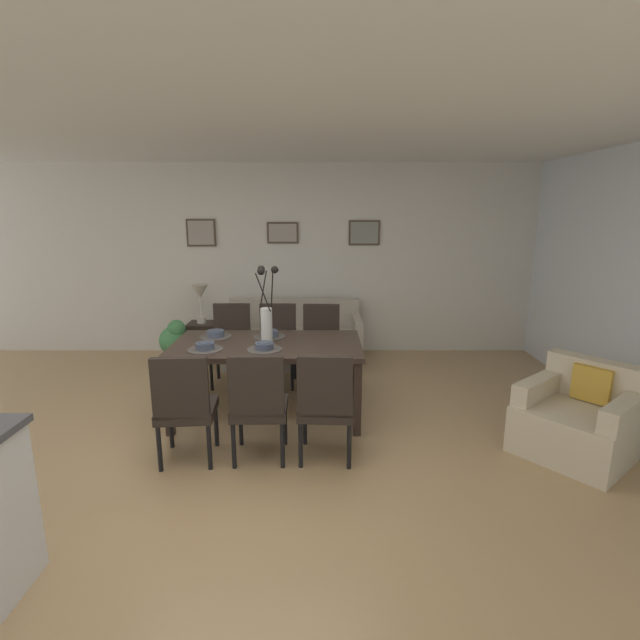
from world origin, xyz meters
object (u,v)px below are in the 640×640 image
(dining_chair_near_left, at_px, (184,403))
(table_lamp, at_px, (199,295))
(armchair, at_px, (577,420))
(potted_plant, at_px, (173,343))
(dining_chair_mid_right, at_px, (320,341))
(sofa, at_px, (292,341))
(centerpiece_vase, at_px, (265,314))
(bowl_far_left, at_px, (263,345))
(dining_chair_mid_left, at_px, (325,402))
(bowl_far_right, at_px, (268,333))
(framed_picture_left, at_px, (200,233))
(framed_picture_right, at_px, (363,233))
(framed_picture_center, at_px, (282,233))
(dining_chair_far_left, at_px, (257,402))
(dining_chair_near_right, at_px, (230,340))
(bowl_near_left, at_px, (204,345))
(bowl_near_right, at_px, (214,333))
(dining_table, at_px, (266,350))
(dining_chair_far_right, at_px, (276,340))
(side_table, at_px, (202,342))

(dining_chair_near_left, relative_size, table_lamp, 1.80)
(armchair, bearing_deg, potted_plant, 152.87)
(dining_chair_mid_right, distance_m, sofa, 0.93)
(dining_chair_mid_right, relative_size, centerpiece_vase, 1.25)
(dining_chair_mid_right, height_order, bowl_far_left, dining_chair_mid_right)
(dining_chair_mid_left, distance_m, bowl_far_right, 1.26)
(dining_chair_mid_right, xyz_separation_m, framed_picture_left, (-1.63, 1.30, 1.17))
(centerpiece_vase, bearing_deg, dining_chair_mid_right, 59.32)
(sofa, relative_size, armchair, 1.57)
(bowl_far_left, xyz_separation_m, potted_plant, (-1.30, 1.51, -0.41))
(dining_chair_mid_right, bearing_deg, centerpiece_vase, -120.68)
(bowl_far_right, bearing_deg, dining_chair_mid_left, -63.39)
(framed_picture_left, bearing_deg, framed_picture_right, 0.00)
(dining_chair_mid_right, bearing_deg, bowl_far_right, -128.43)
(framed_picture_right, bearing_deg, framed_picture_center, 180.00)
(dining_chair_far_left, height_order, framed_picture_right, framed_picture_right)
(framed_picture_right, bearing_deg, bowl_far_right, -119.62)
(dining_chair_near_right, relative_size, framed_picture_center, 2.16)
(bowl_far_left, relative_size, sofa, 0.10)
(bowl_near_left, height_order, bowl_far_right, same)
(bowl_near_right, relative_size, sofa, 0.10)
(dining_table, bearing_deg, dining_chair_far_right, 89.19)
(dining_chair_near_left, relative_size, bowl_near_left, 5.41)
(dining_chair_near_left, xyz_separation_m, dining_chair_mid_right, (1.07, 1.79, 0.00))
(bowl_near_left, bearing_deg, dining_chair_near_left, -90.74)
(sofa, xyz_separation_m, side_table, (-1.22, 0.04, -0.02))
(centerpiece_vase, relative_size, potted_plant, 1.10)
(bowl_near_right, distance_m, table_lamp, 1.61)
(framed_picture_right, bearing_deg, dining_chair_near_right, -142.37)
(dining_chair_mid_right, height_order, centerpiece_vase, centerpiece_vase)
(dining_chair_near_right, distance_m, bowl_near_right, 0.75)
(centerpiece_vase, bearing_deg, side_table, 121.49)
(dining_chair_mid_left, relative_size, centerpiece_vase, 1.25)
(framed_picture_left, distance_m, potted_plant, 1.59)
(dining_chair_near_right, relative_size, centerpiece_vase, 1.25)
(bowl_far_right, distance_m, framed_picture_right, 2.42)
(armchair, bearing_deg, centerpiece_vase, 164.47)
(dining_chair_mid_right, bearing_deg, dining_chair_mid_left, -88.96)
(bowl_far_left, xyz_separation_m, framed_picture_right, (1.11, 2.40, 0.90))
(dining_chair_mid_left, distance_m, side_table, 3.09)
(framed_picture_center, bearing_deg, bowl_near_left, -102.68)
(centerpiece_vase, bearing_deg, dining_table, -124.65)
(framed_picture_right, bearing_deg, bowl_near_right, -130.18)
(bowl_near_left, bearing_deg, framed_picture_right, 55.44)
(dining_chair_mid_left, xyz_separation_m, side_table, (-1.62, 2.62, -0.25))
(bowl_near_right, distance_m, bowl_far_right, 0.54)
(dining_chair_mid_right, height_order, bowl_near_right, dining_chair_mid_right)
(sofa, xyz_separation_m, armchair, (2.50, -2.43, 0.01))
(bowl_near_left, xyz_separation_m, framed_picture_center, (0.54, 2.40, 0.90))
(bowl_far_left, distance_m, framed_picture_right, 2.79)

